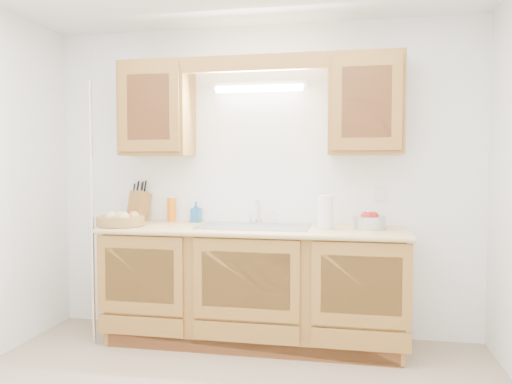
% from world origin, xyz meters
% --- Properties ---
extents(room, '(3.52, 3.50, 2.50)m').
position_xyz_m(room, '(0.00, 0.00, 1.25)').
color(room, tan).
rests_on(room, ground).
extents(base_cabinets, '(2.20, 0.60, 0.86)m').
position_xyz_m(base_cabinets, '(0.00, 1.20, 0.44)').
color(base_cabinets, olive).
rests_on(base_cabinets, ground).
extents(countertop, '(2.30, 0.63, 0.04)m').
position_xyz_m(countertop, '(0.00, 1.19, 0.88)').
color(countertop, '#E3BE77').
rests_on(countertop, base_cabinets).
extents(upper_cabinet_left, '(0.55, 0.33, 0.75)m').
position_xyz_m(upper_cabinet_left, '(-0.83, 1.33, 1.83)').
color(upper_cabinet_left, olive).
rests_on(upper_cabinet_left, room).
extents(upper_cabinet_right, '(0.55, 0.33, 0.75)m').
position_xyz_m(upper_cabinet_right, '(0.83, 1.33, 1.83)').
color(upper_cabinet_right, olive).
rests_on(upper_cabinet_right, room).
extents(valance, '(2.20, 0.05, 0.12)m').
position_xyz_m(valance, '(0.00, 1.19, 2.14)').
color(valance, olive).
rests_on(valance, room).
extents(fluorescent_fixture, '(0.76, 0.08, 0.08)m').
position_xyz_m(fluorescent_fixture, '(0.00, 1.42, 2.00)').
color(fluorescent_fixture, white).
rests_on(fluorescent_fixture, room).
extents(sink, '(0.84, 0.46, 0.36)m').
position_xyz_m(sink, '(0.00, 1.21, 0.83)').
color(sink, '#9E9EA3').
rests_on(sink, countertop).
extents(wire_shelf_pole, '(0.03, 0.03, 2.00)m').
position_xyz_m(wire_shelf_pole, '(-1.20, 0.94, 1.00)').
color(wire_shelf_pole, silver).
rests_on(wire_shelf_pole, ground).
extents(outlet_plate, '(0.08, 0.01, 0.12)m').
position_xyz_m(outlet_plate, '(0.95, 1.49, 1.15)').
color(outlet_plate, white).
rests_on(outlet_plate, room).
extents(fruit_basket, '(0.45, 0.45, 0.11)m').
position_xyz_m(fruit_basket, '(-1.03, 1.06, 0.95)').
color(fruit_basket, '#A57942').
rests_on(fruit_basket, countertop).
extents(knife_block, '(0.17, 0.23, 0.36)m').
position_xyz_m(knife_block, '(-1.03, 1.41, 1.03)').
color(knife_block, olive).
rests_on(knife_block, countertop).
extents(orange_canister, '(0.09, 0.09, 0.21)m').
position_xyz_m(orange_canister, '(-0.75, 1.44, 1.01)').
color(orange_canister, orange).
rests_on(orange_canister, countertop).
extents(soap_bottle, '(0.08, 0.08, 0.17)m').
position_xyz_m(soap_bottle, '(-0.54, 1.44, 0.98)').
color(soap_bottle, '#2260AC').
rests_on(soap_bottle, countertop).
extents(sponge, '(0.10, 0.07, 0.02)m').
position_xyz_m(sponge, '(-0.54, 1.44, 0.91)').
color(sponge, '#CC333F').
rests_on(sponge, countertop).
extents(paper_towel, '(0.14, 0.14, 0.29)m').
position_xyz_m(paper_towel, '(0.54, 1.20, 1.02)').
color(paper_towel, silver).
rests_on(paper_towel, countertop).
extents(apple_bowl, '(0.27, 0.27, 0.13)m').
position_xyz_m(apple_bowl, '(0.86, 1.24, 0.96)').
color(apple_bowl, silver).
rests_on(apple_bowl, countertop).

